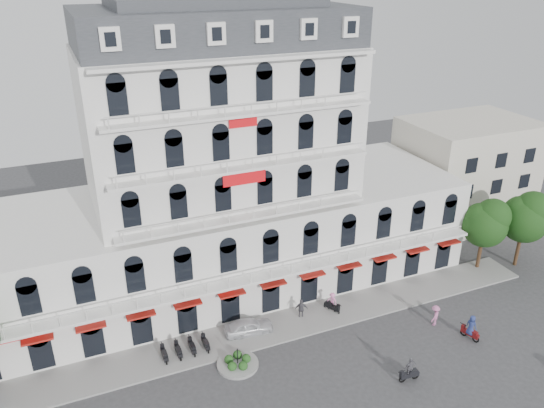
{
  "coord_description": "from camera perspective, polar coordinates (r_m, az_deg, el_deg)",
  "views": [
    {
      "loc": [
        -12.94,
        -24.19,
        28.12
      ],
      "look_at": [
        1.54,
        10.0,
        11.11
      ],
      "focal_mm": 35.0,
      "sensor_mm": 36.0,
      "label": 1
    }
  ],
  "objects": [
    {
      "name": "tree_east_inner",
      "position": [
        55.32,
        22.03,
        -1.77
      ],
      "size": [
        4.4,
        4.37,
        7.57
      ],
      "color": "#382314",
      "rests_on": "ground"
    },
    {
      "name": "rider_center",
      "position": [
        47.41,
        6.48,
        -10.45
      ],
      "size": [
        0.97,
        1.58,
        1.96
      ],
      "rotation": [
        0.0,
        0.0,
        5.16
      ],
      "color": "black",
      "rests_on": "ground"
    },
    {
      "name": "traffic_island",
      "position": [
        42.27,
        -3.71,
        -16.69
      ],
      "size": [
        3.2,
        3.2,
        1.6
      ],
      "color": "gray",
      "rests_on": "ground"
    },
    {
      "name": "rider_east",
      "position": [
        46.95,
        20.63,
        -12.31
      ],
      "size": [
        0.8,
        1.66,
        2.25
      ],
      "rotation": [
        0.0,
        0.0,
        1.87
      ],
      "color": "maroon",
      "rests_on": "ground"
    },
    {
      "name": "rider_northeast",
      "position": [
        41.74,
        14.62,
        -16.86
      ],
      "size": [
        1.7,
        0.47,
        2.09
      ],
      "rotation": [
        0.0,
        0.0,
        3.06
      ],
      "color": "black",
      "rests_on": "ground"
    },
    {
      "name": "main_building",
      "position": [
        47.71,
        -5.46,
        2.13
      ],
      "size": [
        45.0,
        15.0,
        25.8
      ],
      "color": "silver",
      "rests_on": "ground"
    },
    {
      "name": "parked_car",
      "position": [
        44.95,
        -2.53,
        -13.03
      ],
      "size": [
        4.18,
        2.02,
        1.38
      ],
      "primitive_type": "imported",
      "rotation": [
        0.0,
        0.0,
        1.47
      ],
      "color": "silver",
      "rests_on": "ground"
    },
    {
      "name": "flank_building_east",
      "position": [
        65.46,
        19.96,
        3.34
      ],
      "size": [
        14.0,
        10.0,
        12.0
      ],
      "primitive_type": "cube",
      "color": "beige",
      "rests_on": "ground"
    },
    {
      "name": "tree_east_outer",
      "position": [
        57.36,
        25.64,
        -1.14
      ],
      "size": [
        4.65,
        4.65,
        8.05
      ],
      "color": "#382314",
      "rests_on": "ground"
    },
    {
      "name": "pedestrian_right",
      "position": [
        47.71,
        17.13,
        -11.38
      ],
      "size": [
        1.4,
        1.24,
        1.88
      ],
      "primitive_type": "imported",
      "rotation": [
        0.0,
        0.0,
        3.7
      ],
      "color": "#CE6DA4",
      "rests_on": "ground"
    },
    {
      "name": "pedestrian_mid",
      "position": [
        46.51,
        3.17,
        -11.19
      ],
      "size": [
        1.19,
        0.82,
        1.88
      ],
      "primitive_type": "imported",
      "rotation": [
        0.0,
        0.0,
        2.78
      ],
      "color": "#4D4C52",
      "rests_on": "ground"
    },
    {
      "name": "parked_scooter_row",
      "position": [
        43.85,
        -9.26,
        -15.67
      ],
      "size": [
        4.4,
        1.8,
        1.1
      ],
      "primitive_type": null,
      "color": "black",
      "rests_on": "ground"
    },
    {
      "name": "sidewalk",
      "position": [
        45.33,
        -1.34,
        -13.6
      ],
      "size": [
        53.0,
        4.0,
        0.16
      ],
      "primitive_type": "cube",
      "color": "gray",
      "rests_on": "ground"
    }
  ]
}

